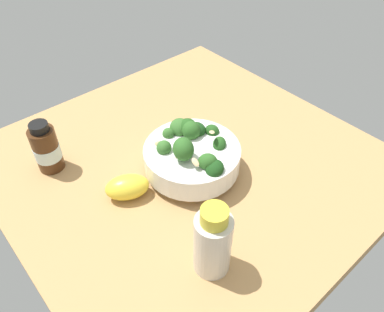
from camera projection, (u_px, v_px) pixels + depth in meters
ground_plane at (188, 166)px, 76.05cm from camera, size 68.81×68.81×3.32cm
bowl_of_broccoli at (192, 154)px, 69.87cm from camera, size 17.94×17.85×10.72cm
lemon_wedge at (127, 186)px, 66.76cm from camera, size 7.91×9.17×4.32cm
bottle_tall at (46, 149)px, 70.31cm from camera, size 4.92×4.92×10.52cm
bottle_short at (213, 242)px, 53.75cm from camera, size 5.54×5.54×13.06cm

